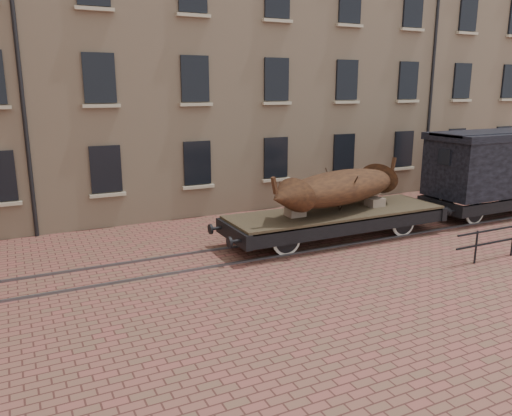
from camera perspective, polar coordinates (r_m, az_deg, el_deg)
name	(u,v)px	position (r m, az deg, el deg)	size (l,w,h in m)	color
ground	(319,242)	(16.99, 7.18, -3.88)	(90.00, 90.00, 0.00)	brown
warehouse_cream	(264,48)	(26.45, 0.94, 17.77)	(40.00, 10.19, 14.00)	#D6B590
rail_track	(319,241)	(16.98, 7.18, -3.79)	(30.00, 1.52, 0.06)	#59595E
flatcar_wagon	(336,217)	(17.14, 9.16, -0.97)	(8.62, 2.34, 1.30)	#483D26
iron_boat	(341,187)	(16.99, 9.64, 2.36)	(6.34, 3.21, 1.54)	#4E2C17
goods_van	(496,163)	(22.15, 25.77, 4.65)	(6.61, 2.41, 3.42)	black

